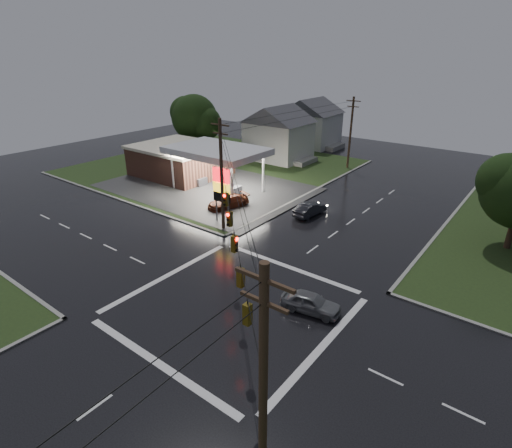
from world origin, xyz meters
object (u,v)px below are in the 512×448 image
Objects in this scene: pylon_sign at (221,187)px; house_near at (279,132)px; utility_pole_se at (263,396)px; utility_pole_nw at (222,174)px; gas_station at (185,159)px; tree_nw_behind at (195,118)px; utility_pole_n at (351,132)px; car_north at (310,209)px; house_far at (311,122)px; car_pump at (228,202)px; car_crossing at (311,303)px.

house_near reaches higher than pylon_sign.
utility_pole_se reaches higher than pylon_sign.
utility_pole_nw and utility_pole_se have the same top height.
tree_nw_behind is at bearing 128.42° from gas_station.
utility_pole_n is 21.27m from car_north.
utility_pole_nw is 40.48m from house_far.
house_near is at bearing 129.13° from car_pump.
car_north is (17.57, -30.09, -3.68)m from house_far.
gas_station is 13.92m from car_pump.
utility_pole_nw is 2.23× the size of car_pump.
house_far reaches higher than gas_station.
pylon_sign is 1.22× the size of car_pump.
gas_station is 5.95× the size of car_north.
utility_pole_se is (19.00, -19.00, 0.00)m from utility_pole_nw.
utility_pole_se reaches higher than gas_station.
car_north is 1.06× the size of car_crossing.
car_north is at bearing 42.04° from car_pump.
house_far is 1.10× the size of tree_nw_behind.
utility_pole_se is at bearing -42.34° from tree_nw_behind.
house_far is 35.11m from car_pump.
car_pump is (12.68, -5.45, -1.83)m from gas_station.
tree_nw_behind is (-24.34, -8.01, 0.71)m from utility_pole_n.
gas_station is 28.61m from house_far.
gas_station is 2.37× the size of house_far.
pylon_sign is 30.49m from tree_nw_behind.
pylon_sign is 0.54× the size of house_far.
utility_pole_nw reaches higher than car_pump.
gas_station is at bearing -106.17° from house_near.
house_near is 2.51× the size of car_north.
utility_pole_nw is 2.65× the size of car_crossing.
pylon_sign is 0.55× the size of utility_pole_se.
house_near is at bearing 27.38° from car_crossing.
house_far reaches higher than car_north.
gas_station is at bearing 140.30° from utility_pole_se.
utility_pole_nw is 16.39m from car_crossing.
utility_pole_nw reaches higher than pylon_sign.
car_pump is (7.95, -21.75, -3.69)m from house_near.
house_near is 1.10× the size of tree_nw_behind.
utility_pole_n is 38.25m from car_crossing.
utility_pole_nw is 1.00× the size of house_far.
tree_nw_behind is at bearing 161.98° from car_pump.
tree_nw_behind reaches higher than pylon_sign.
pylon_sign is 0.55× the size of utility_pole_nw.
house_near reaches higher than car_north.
utility_pole_n is 2.38× the size of car_north.
house_far is (-12.45, 10.00, -1.06)m from utility_pole_n.
utility_pole_se is at bearing -39.70° from gas_station.
gas_station is at bearing 147.77° from utility_pole_nw.
house_near and house_far have the same top height.
utility_pole_se is 14.13m from car_crossing.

